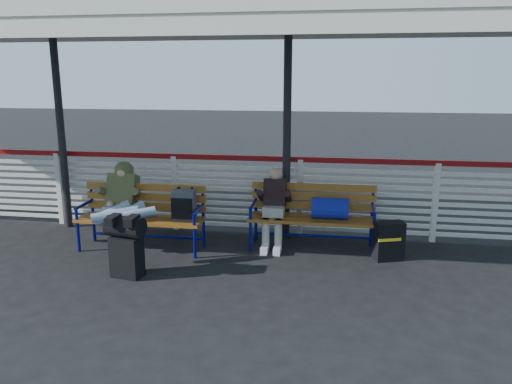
% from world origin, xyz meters
% --- Properties ---
extents(ground, '(60.00, 60.00, 0.00)m').
position_xyz_m(ground, '(0.00, 0.00, 0.00)').
color(ground, black).
rests_on(ground, ground).
extents(fence, '(12.08, 0.08, 1.24)m').
position_xyz_m(fence, '(0.00, 1.90, 0.66)').
color(fence, silver).
rests_on(fence, ground).
extents(canopy, '(12.60, 3.60, 3.16)m').
position_xyz_m(canopy, '(-0.00, 0.87, 3.04)').
color(canopy, silver).
rests_on(canopy, ground).
extents(luggage_stack, '(0.51, 0.34, 0.77)m').
position_xyz_m(luggage_stack, '(0.02, -0.10, 0.42)').
color(luggage_stack, black).
rests_on(luggage_stack, ground).
extents(bench_left, '(1.80, 0.56, 0.92)m').
position_xyz_m(bench_left, '(-0.00, 0.94, 0.59)').
color(bench_left, '#935B1C').
rests_on(bench_left, ground).
extents(bench_right, '(1.80, 0.56, 0.92)m').
position_xyz_m(bench_right, '(2.32, 1.33, 0.58)').
color(bench_right, '#935B1C').
rests_on(bench_right, ground).
extents(traveler_man, '(0.94, 1.64, 0.77)m').
position_xyz_m(traveler_man, '(-0.33, 0.59, 0.69)').
color(traveler_man, '#8495B1').
rests_on(traveler_man, ground).
extents(companion_person, '(0.32, 0.66, 1.15)m').
position_xyz_m(companion_person, '(1.67, 1.31, 0.60)').
color(companion_person, '#ABA69B').
rests_on(companion_person, ground).
extents(suitcase_side, '(0.43, 0.34, 0.53)m').
position_xyz_m(suitcase_side, '(3.27, 1.02, 0.26)').
color(suitcase_side, black).
rests_on(suitcase_side, ground).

